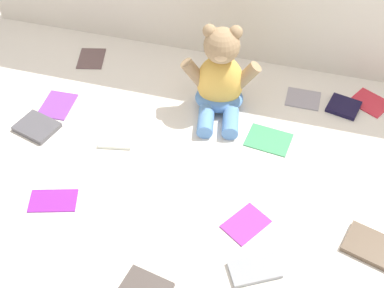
% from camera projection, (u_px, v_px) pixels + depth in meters
% --- Properties ---
extents(ground_plane, '(3.20, 3.20, 0.00)m').
position_uv_depth(ground_plane, '(199.00, 143.00, 1.54)').
color(ground_plane, silver).
extents(teddy_bear, '(0.25, 0.23, 0.30)m').
position_uv_depth(teddy_bear, '(220.00, 80.00, 1.57)').
color(teddy_bear, '#E5B24C').
rests_on(teddy_bear, ground_plane).
extents(book_case_0, '(0.14, 0.14, 0.01)m').
position_uv_depth(book_case_0, '(370.00, 102.00, 1.66)').
color(book_case_0, red).
rests_on(book_case_0, ground_plane).
extents(book_case_1, '(0.13, 0.14, 0.01)m').
position_uv_depth(book_case_1, '(246.00, 223.00, 1.34)').
color(book_case_1, purple).
rests_on(book_case_1, ground_plane).
extents(book_case_2, '(0.11, 0.09, 0.01)m').
position_uv_depth(book_case_2, '(303.00, 98.00, 1.67)').
color(book_case_2, '#9993A0').
rests_on(book_case_2, ground_plane).
extents(book_case_3, '(0.14, 0.11, 0.01)m').
position_uv_depth(book_case_3, '(53.00, 200.00, 1.39)').
color(book_case_3, purple).
rests_on(book_case_3, ground_plane).
extents(book_case_4, '(0.11, 0.11, 0.01)m').
position_uv_depth(book_case_4, '(344.00, 107.00, 1.64)').
color(book_case_4, black).
rests_on(book_case_4, ground_plane).
extents(book_case_5, '(0.15, 0.13, 0.01)m').
position_uv_depth(book_case_5, '(370.00, 246.00, 1.29)').
color(book_case_5, brown).
rests_on(book_case_5, ground_plane).
extents(book_case_6, '(0.14, 0.12, 0.02)m').
position_uv_depth(book_case_6, '(37.00, 127.00, 1.58)').
color(book_case_6, '#504F55').
rests_on(book_case_6, ground_plane).
extents(book_case_7, '(0.14, 0.11, 0.01)m').
position_uv_depth(book_case_7, '(269.00, 139.00, 1.55)').
color(book_case_7, '#3F9860').
rests_on(book_case_7, ground_plane).
extents(book_case_8, '(0.10, 0.13, 0.01)m').
position_uv_depth(book_case_8, '(57.00, 105.00, 1.66)').
color(book_case_8, purple).
rests_on(book_case_8, ground_plane).
extents(book_case_9, '(0.11, 0.11, 0.01)m').
position_uv_depth(book_case_9, '(117.00, 137.00, 1.55)').
color(book_case_9, silver).
rests_on(book_case_9, ground_plane).
extents(book_case_10, '(0.11, 0.13, 0.01)m').
position_uv_depth(book_case_10, '(91.00, 58.00, 1.82)').
color(book_case_10, brown).
rests_on(book_case_10, ground_plane).
extents(book_case_12, '(0.14, 0.12, 0.01)m').
position_uv_depth(book_case_12, '(255.00, 270.00, 1.25)').
color(book_case_12, gray).
rests_on(book_case_12, ground_plane).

